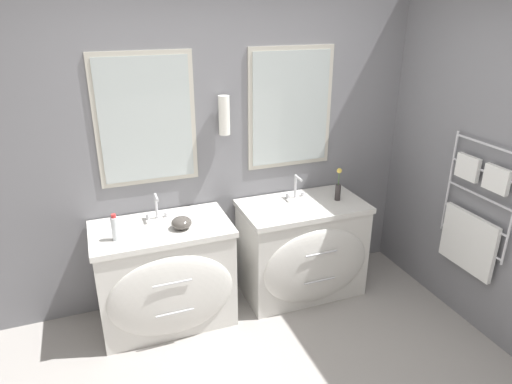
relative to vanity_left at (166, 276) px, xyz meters
The scene contains 9 objects.
wall_back 1.11m from the vanity_left, 34.09° to the left, with size 4.97×0.17×2.60m.
wall_right 2.49m from the vanity_left, 14.03° to the right, with size 0.13×3.47×2.60m.
vanity_left is the anchor object (origin of this frame).
vanity_right 1.17m from the vanity_left, ahead, with size 1.03×0.65×0.83m.
faucet_left 0.54m from the vanity_left, 90.00° to the left, with size 0.17×0.13×0.20m.
faucet_right 1.29m from the vanity_left, ahead, with size 0.17×0.13×0.20m.
toiletry_bottle 0.60m from the vanity_left, 169.59° to the right, with size 0.05×0.05×0.20m.
amenity_bowl 0.47m from the vanity_left, 18.37° to the right, with size 0.15×0.15×0.09m.
flower_vase 1.57m from the vanity_left, ahead, with size 0.05×0.05×0.28m.
Camera 1 is at (-0.95, -1.74, 2.35)m, focal length 32.00 mm.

